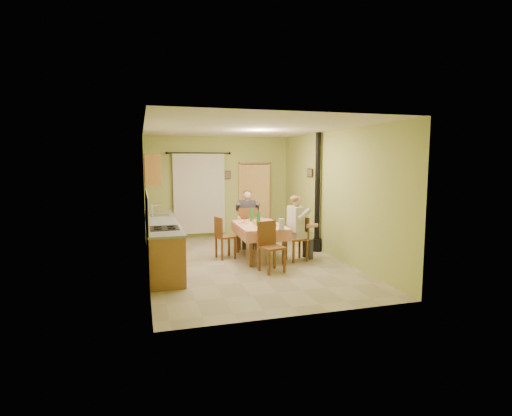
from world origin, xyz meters
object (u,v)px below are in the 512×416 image
object	(u,v)px
dining_table	(259,241)
chair_left	(225,245)
chair_far	(248,236)
chair_right	(297,247)
chair_near	(271,257)
man_right	(297,220)
stove_flue	(317,209)
man_far	(248,213)

from	to	relation	value
dining_table	chair_left	distance (m)	0.77
chair_far	chair_right	size ratio (longest dim) A/B	1.07
chair_near	chair_far	bearing A→B (deg)	-107.11
chair_near	man_right	bearing A→B (deg)	-154.77
dining_table	chair_left	world-z (taller)	chair_left
dining_table	stove_flue	size ratio (longest dim) A/B	0.58
chair_far	chair_right	xyz separation A→B (m)	(0.70, -1.50, -0.00)
dining_table	chair_near	xyz separation A→B (m)	(-0.08, -1.09, -0.09)
chair_left	man_right	size ratio (longest dim) A/B	0.67
man_far	chair_far	bearing A→B (deg)	-90.00
chair_right	chair_far	bearing A→B (deg)	17.75
dining_table	chair_near	size ratio (longest dim) A/B	1.68
chair_left	man_right	bearing A→B (deg)	52.61
man_far	stove_flue	bearing A→B (deg)	-16.10
dining_table	stove_flue	distance (m)	1.67
man_far	chair_left	bearing A→B (deg)	-118.78
chair_near	chair_right	world-z (taller)	chair_near
chair_left	chair_far	bearing A→B (deg)	125.63
chair_far	chair_near	xyz separation A→B (m)	(-0.10, -2.16, -0.00)
chair_far	chair_near	world-z (taller)	chair_far
chair_far	stove_flue	world-z (taller)	stove_flue
chair_left	stove_flue	world-z (taller)	stove_flue
chair_right	man_right	bearing A→B (deg)	90.00
chair_near	man_far	world-z (taller)	man_far
chair_near	chair_right	size ratio (longest dim) A/B	1.03
chair_left	man_right	world-z (taller)	man_right
dining_table	chair_far	size ratio (longest dim) A/B	1.60
stove_flue	man_right	bearing A→B (deg)	-137.93
dining_table	man_right	size ratio (longest dim) A/B	1.18
chair_far	chair_right	world-z (taller)	chair_far
chair_far	stove_flue	xyz separation A→B (m)	(1.49, -0.78, 0.73)
chair_near	stove_flue	distance (m)	2.24
man_far	dining_table	bearing A→B (deg)	-79.26
man_right	stove_flue	world-z (taller)	stove_flue
chair_near	man_right	size ratio (longest dim) A/B	0.70
chair_right	man_far	distance (m)	1.77
chair_far	stove_flue	distance (m)	1.84
dining_table	chair_far	distance (m)	1.08
chair_far	man_far	world-z (taller)	man_far
chair_far	man_far	xyz separation A→B (m)	(0.00, 0.02, 0.59)
chair_right	chair_left	world-z (taller)	chair_right
man_far	stove_flue	distance (m)	1.69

